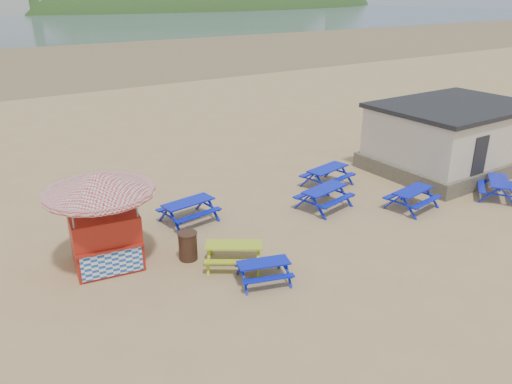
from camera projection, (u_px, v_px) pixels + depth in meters
ground at (288, 228)px, 18.28m from camera, size 400.00×400.00×0.00m
wet_sand at (15, 61)px, 60.62m from camera, size 400.00×400.00×0.00m
picnic_table_blue_a at (189, 211)px, 18.63m from camera, size 2.11×1.78×0.81m
picnic_table_blue_b at (327, 177)px, 22.01m from camera, size 2.30×1.99×0.85m
picnic_table_blue_c at (324, 198)px, 19.80m from camera, size 2.27×1.97×0.84m
picnic_table_blue_d at (264, 272)px, 14.83m from camera, size 1.85×1.66×0.65m
picnic_table_blue_e at (412, 199)px, 19.76m from camera, size 2.09×1.78×0.79m
picnic_table_blue_f at (497, 189)px, 20.77m from camera, size 2.39×2.31×0.78m
picnic_table_yellow at (234, 254)px, 15.69m from camera, size 2.25×2.16×0.74m
ice_cream_kiosk at (101, 207)px, 15.22m from camera, size 3.93×3.93×3.07m
litter_bin at (188, 246)px, 15.99m from camera, size 0.64×0.64×0.94m
amenity_block at (451, 136)px, 23.85m from camera, size 7.40×5.40×3.15m
headland_town at (151, 28)px, 245.12m from camera, size 264.00×144.00×108.00m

